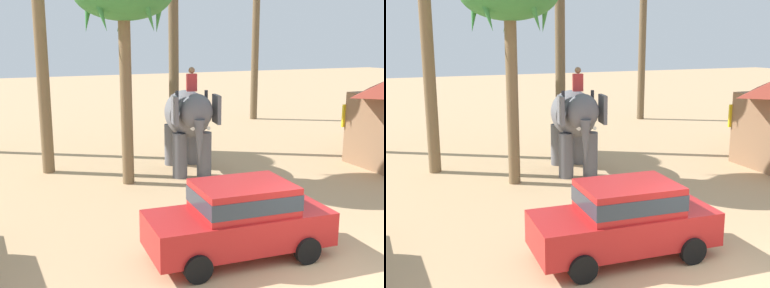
% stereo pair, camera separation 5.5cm
% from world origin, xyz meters
% --- Properties ---
extents(ground_plane, '(120.00, 120.00, 0.00)m').
position_xyz_m(ground_plane, '(0.00, 0.00, 0.00)').
color(ground_plane, tan).
extents(car_sedan_foreground, '(4.24, 2.16, 1.70)m').
position_xyz_m(car_sedan_foreground, '(-1.19, 1.98, 0.93)').
color(car_sedan_foreground, red).
rests_on(car_sedan_foreground, ground).
extents(elephant_with_mahout, '(2.32, 4.01, 3.88)m').
position_xyz_m(elephant_with_mahout, '(0.71, 8.94, 1.99)').
color(elephant_with_mahout, slate).
rests_on(elephant_with_mahout, ground).
extents(signboard_yellow, '(1.00, 0.10, 2.40)m').
position_xyz_m(signboard_yellow, '(7.42, 7.82, 1.69)').
color(signboard_yellow, '#4C4C51').
rests_on(signboard_yellow, ground).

